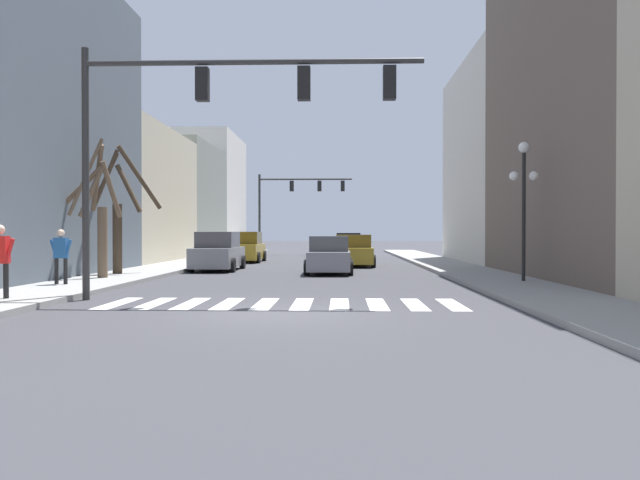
# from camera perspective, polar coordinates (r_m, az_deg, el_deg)

# --- Properties ---
(ground_plane) EXTENTS (240.00, 240.00, 0.00)m
(ground_plane) POSITION_cam_1_polar(r_m,az_deg,el_deg) (13.24, -4.12, -6.79)
(ground_plane) COLOR #38383D
(sidewalk_right) EXTENTS (2.76, 90.00, 0.15)m
(sidewalk_right) POSITION_cam_1_polar(r_m,az_deg,el_deg) (14.22, 24.27, -6.03)
(sidewalk_right) COLOR gray
(sidewalk_right) RESTS_ON ground_plane
(building_row_left) EXTENTS (6.00, 55.45, 11.96)m
(building_row_left) POSITION_cam_1_polar(r_m,az_deg,el_deg) (36.01, -18.55, 6.06)
(building_row_left) COLOR #66564C
(building_row_left) RESTS_ON ground_plane
(building_row_right) EXTENTS (6.00, 34.48, 13.24)m
(building_row_right) POSITION_cam_1_polar(r_m,az_deg,el_deg) (26.10, 24.27, 10.57)
(building_row_right) COLOR #BCB299
(building_row_right) RESTS_ON ground_plane
(crosswalk_stripes) EXTENTS (8.55, 2.60, 0.01)m
(crosswalk_stripes) POSITION_cam_1_polar(r_m,az_deg,el_deg) (15.13, -3.35, -5.85)
(crosswalk_stripes) COLOR white
(crosswalk_stripes) RESTS_ON ground_plane
(traffic_signal_near) EXTENTS (8.68, 0.28, 6.43)m
(traffic_signal_near) POSITION_cam_1_polar(r_m,az_deg,el_deg) (16.33, -9.88, 11.70)
(traffic_signal_near) COLOR #2D2D2D
(traffic_signal_near) RESTS_ON ground_plane
(traffic_signal_far) EXTENTS (7.49, 0.28, 6.41)m
(traffic_signal_far) POSITION_cam_1_polar(r_m,az_deg,el_deg) (49.94, -2.41, 4.18)
(traffic_signal_far) COLOR #2D2D2D
(traffic_signal_far) RESTS_ON ground_plane
(street_lamp_right_corner) EXTENTS (0.95, 0.36, 4.53)m
(street_lamp_right_corner) POSITION_cam_1_polar(r_m,az_deg,el_deg) (21.40, 18.14, 4.99)
(street_lamp_right_corner) COLOR black
(street_lamp_right_corner) RESTS_ON sidewalk_right
(car_driving_away_lane) EXTENTS (2.07, 4.44, 1.78)m
(car_driving_away_lane) POSITION_cam_1_polar(r_m,az_deg,el_deg) (36.87, -6.83, -0.74)
(car_driving_away_lane) COLOR #A38423
(car_driving_away_lane) RESTS_ON ground_plane
(car_parked_left_far) EXTENTS (2.05, 4.47, 1.77)m
(car_parked_left_far) POSITION_cam_1_polar(r_m,az_deg,el_deg) (28.84, -9.32, -1.14)
(car_parked_left_far) COLOR gray
(car_parked_left_far) RESTS_ON ground_plane
(car_parked_right_mid) EXTENTS (2.15, 4.14, 1.63)m
(car_parked_right_mid) POSITION_cam_1_polar(r_m,az_deg,el_deg) (32.02, 3.06, -1.06)
(car_parked_right_mid) COLOR #A38423
(car_parked_right_mid) RESTS_ON ground_plane
(car_parked_right_near) EXTENTS (1.98, 4.42, 1.58)m
(car_parked_right_near) POSITION_cam_1_polar(r_m,az_deg,el_deg) (26.41, 0.84, -1.46)
(car_parked_right_near) COLOR gray
(car_parked_right_near) RESTS_ON ground_plane
(car_parked_right_far) EXTENTS (2.00, 4.38, 1.71)m
(car_parked_right_far) POSITION_cam_1_polar(r_m,az_deg,el_deg) (42.93, 2.60, -0.58)
(car_parked_right_far) COLOR black
(car_parked_right_far) RESTS_ON ground_plane
(pedestrian_on_left_sidewalk) EXTENTS (0.76, 0.25, 1.76)m
(pedestrian_on_left_sidewalk) POSITION_cam_1_polar(r_m,az_deg,el_deg) (16.74, -27.23, -1.21)
(pedestrian_on_left_sidewalk) COLOR black
(pedestrian_on_left_sidewalk) RESTS_ON sidewalk_left
(pedestrian_near_right_corner) EXTENTS (0.72, 0.24, 1.68)m
(pedestrian_near_right_corner) POSITION_cam_1_polar(r_m,az_deg,el_deg) (20.60, -22.60, -1.00)
(pedestrian_near_right_corner) COLOR black
(pedestrian_near_right_corner) RESTS_ON sidewalk_left
(street_tree_left_mid) EXTENTS (2.45, 1.99, 5.00)m
(street_tree_left_mid) POSITION_cam_1_polar(r_m,az_deg,el_deg) (25.30, -17.85, 2.33)
(street_tree_left_mid) COLOR #473828
(street_tree_left_mid) RESTS_ON sidewalk_left
(street_tree_left_near) EXTENTS (2.14, 1.53, 4.88)m
(street_tree_left_near) POSITION_cam_1_polar(r_m,az_deg,el_deg) (23.22, -19.66, 2.37)
(street_tree_left_near) COLOR brown
(street_tree_left_near) RESTS_ON sidewalk_left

